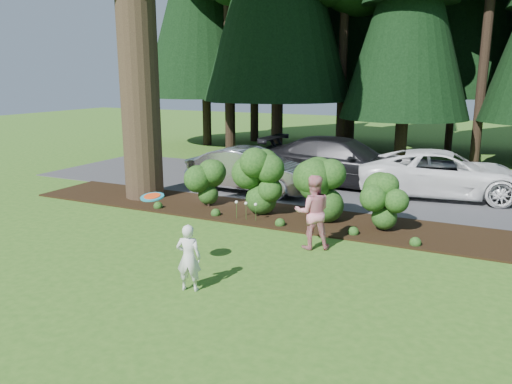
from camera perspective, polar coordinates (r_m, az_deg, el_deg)
ground at (r=11.88m, az=-5.13°, el=-6.50°), size 80.00×80.00×0.00m
mulch_bed at (r=14.62m, az=1.43°, el=-2.56°), size 16.00×2.50×0.05m
driveway at (r=18.46m, az=6.90°, el=0.65°), size 22.00×6.00×0.03m
shrub_row at (r=14.03m, az=4.12°, el=0.04°), size 6.53×1.60×1.61m
lily_cluster at (r=13.88m, az=-1.15°, el=-1.40°), size 0.69×0.09×0.57m
car_silver_wagon at (r=17.33m, az=-0.50°, el=2.52°), size 4.60×1.69×1.51m
car_white_suv at (r=17.76m, az=20.67°, el=1.97°), size 5.86×3.37×1.54m
car_dark_suv at (r=18.60m, az=9.80°, el=3.42°), size 6.04×2.57×1.74m
child at (r=9.53m, az=-7.70°, el=-7.46°), size 0.54×0.43×1.30m
adult at (r=11.72m, az=6.49°, el=-2.30°), size 1.06×0.98×1.76m
frisbee at (r=9.90m, az=-11.77°, el=-0.53°), size 0.46×0.46×0.10m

